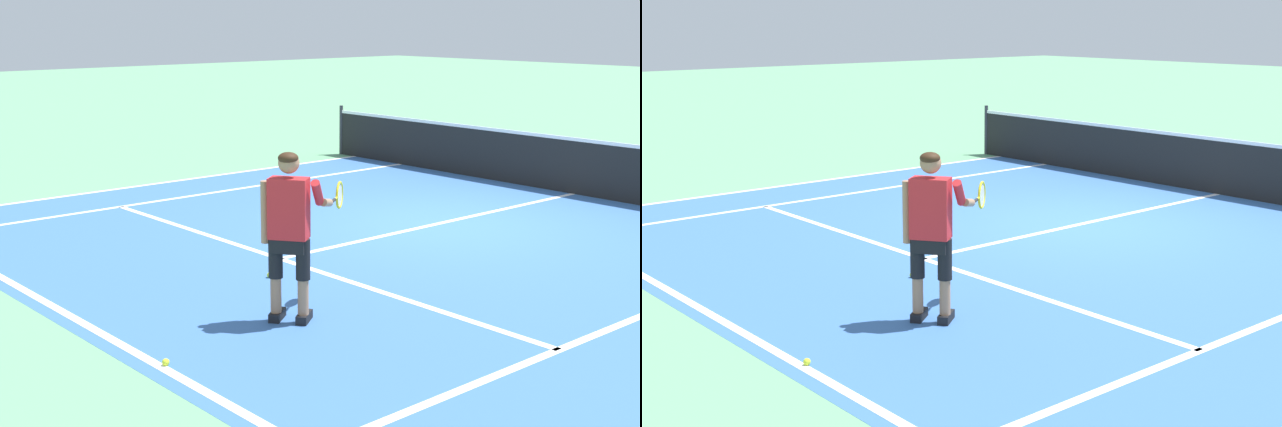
% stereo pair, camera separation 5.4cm
% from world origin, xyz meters
% --- Properties ---
extents(ground_plane, '(80.00, 80.00, 0.00)m').
position_xyz_m(ground_plane, '(0.00, 0.00, 0.00)').
color(ground_plane, '#609E70').
extents(court_inner_surface, '(10.98, 9.77, 0.00)m').
position_xyz_m(court_inner_surface, '(0.00, -1.26, 0.00)').
color(court_inner_surface, '#3866A8').
rests_on(court_inner_surface, ground).
extents(line_baseline, '(10.98, 0.10, 0.01)m').
position_xyz_m(line_baseline, '(0.00, -5.95, 0.00)').
color(line_baseline, white).
rests_on(line_baseline, ground).
extents(line_service, '(8.23, 0.10, 0.01)m').
position_xyz_m(line_service, '(0.00, -2.98, 0.00)').
color(line_service, white).
rests_on(line_service, ground).
extents(line_centre_service, '(0.10, 6.40, 0.01)m').
position_xyz_m(line_centre_service, '(0.00, 0.22, 0.00)').
color(line_centre_service, white).
rests_on(line_centre_service, ground).
extents(line_singles_left, '(0.10, 9.37, 0.01)m').
position_xyz_m(line_singles_left, '(-4.12, -1.26, 0.00)').
color(line_singles_left, white).
rests_on(line_singles_left, ground).
extents(line_doubles_left, '(0.10, 9.37, 0.01)m').
position_xyz_m(line_doubles_left, '(-5.49, -1.26, 0.00)').
color(line_doubles_left, white).
rests_on(line_doubles_left, ground).
extents(tennis_net, '(11.96, 0.08, 1.07)m').
position_xyz_m(tennis_net, '(0.00, 3.42, 0.50)').
color(tennis_net, '#333338').
rests_on(tennis_net, ground).
extents(tennis_player, '(0.61, 1.21, 1.71)m').
position_xyz_m(tennis_player, '(1.89, -4.33, 0.99)').
color(tennis_player, black).
rests_on(tennis_player, ground).
extents(tennis_ball_near_feet, '(0.07, 0.07, 0.07)m').
position_xyz_m(tennis_ball_near_feet, '(2.09, -5.89, 0.03)').
color(tennis_ball_near_feet, '#CCE02D').
rests_on(tennis_ball_near_feet, ground).
extents(tennis_ball_by_baseline, '(0.07, 0.07, 0.07)m').
position_xyz_m(tennis_ball_by_baseline, '(0.56, -3.58, 0.03)').
color(tennis_ball_by_baseline, '#CCE02D').
rests_on(tennis_ball_by_baseline, ground).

